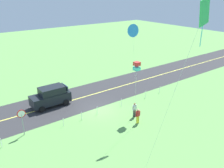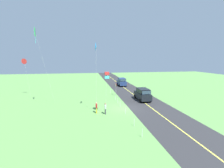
{
  "view_description": "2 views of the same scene",
  "coord_description": "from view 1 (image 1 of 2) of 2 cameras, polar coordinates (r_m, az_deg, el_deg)",
  "views": [
    {
      "loc": [
        13.01,
        19.79,
        12.49
      ],
      "look_at": [
        0.68,
        3.22,
        4.28
      ],
      "focal_mm": 38.34,
      "sensor_mm": 36.0,
      "label": 1
    },
    {
      "loc": [
        -21.86,
        5.94,
        7.59
      ],
      "look_at": [
        1.17,
        1.96,
        3.67
      ],
      "focal_mm": 24.14,
      "sensor_mm": 36.0,
      "label": 2
    }
  ],
  "objects": [
    {
      "name": "kite_blue_mid",
      "position": [
        20.71,
        4.95,
        12.49
      ],
      "size": [
        1.48,
        0.42,
        9.8
      ],
      "color": "silver",
      "rests_on": "ground"
    },
    {
      "name": "stop_sign",
      "position": [
        23.06,
        -20.71,
        -7.47
      ],
      "size": [
        0.76,
        0.08,
        2.56
      ],
      "color": "gray",
      "rests_on": "ground"
    },
    {
      "name": "fence_post_0",
      "position": [
        31.44,
        11.31,
        -1.28
      ],
      "size": [
        0.05,
        0.05,
        0.9
      ],
      "primitive_type": "cylinder",
      "color": "silver",
      "rests_on": "ground"
    },
    {
      "name": "kite_green_far",
      "position": [
        12.16,
        20.8,
        14.56
      ],
      "size": [
        2.92,
        1.82,
        12.19
      ],
      "color": "silver",
      "rests_on": "ground"
    },
    {
      "name": "fence_post_6",
      "position": [
        22.71,
        -24.88,
        -12.61
      ],
      "size": [
        0.05,
        0.05,
        0.9
      ],
      "primitive_type": "cylinder",
      "color": "silver",
      "rests_on": "ground"
    },
    {
      "name": "fence_post_5",
      "position": [
        24.04,
        -11.53,
        -8.86
      ],
      "size": [
        0.05,
        0.05,
        0.9
      ],
      "primitive_type": "cylinder",
      "color": "silver",
      "rests_on": "ground"
    },
    {
      "name": "car_suv_foreground",
      "position": [
        28.11,
        -14.38,
        -2.83
      ],
      "size": [
        4.4,
        2.12,
        2.24
      ],
      "color": "black",
      "rests_on": "ground"
    },
    {
      "name": "asphalt_road",
      "position": [
        29.85,
        -7.26,
        -3.24
      ],
      "size": [
        120.0,
        7.0,
        0.0
      ],
      "primitive_type": "cube",
      "color": "#2D2D30",
      "rests_on": "ground"
    },
    {
      "name": "person_adult_near",
      "position": [
        25.08,
        5.39,
        -6.03
      ],
      "size": [
        0.58,
        0.22,
        1.6
      ],
      "rotation": [
        0.0,
        0.0,
        3.97
      ],
      "color": "#3F3F47",
      "rests_on": "ground"
    },
    {
      "name": "kite_red_low",
      "position": [
        23.64,
        5.93,
        4.23
      ],
      "size": [
        0.56,
        0.56,
        5.89
      ],
      "color": "silver",
      "rests_on": "ground"
    },
    {
      "name": "fence_post_4",
      "position": [
        24.82,
        -7.24,
        -7.52
      ],
      "size": [
        0.05,
        0.05,
        0.9
      ],
      "primitive_type": "cylinder",
      "color": "silver",
      "rests_on": "ground"
    },
    {
      "name": "fence_post_2",
      "position": [
        27.4,
        2.24,
        -4.4
      ],
      "size": [
        0.05,
        0.05,
        0.9
      ],
      "primitive_type": "cylinder",
      "color": "silver",
      "rests_on": "ground"
    },
    {
      "name": "ground_plane",
      "position": [
        26.79,
        -2.97,
        -6.25
      ],
      "size": [
        120.0,
        120.0,
        0.1
      ],
      "primitive_type": "cube",
      "color": "#60994C"
    },
    {
      "name": "fence_post_1",
      "position": [
        29.75,
        8.04,
        -2.42
      ],
      "size": [
        0.05,
        0.05,
        0.9
      ],
      "primitive_type": "cylinder",
      "color": "silver",
      "rests_on": "ground"
    },
    {
      "name": "fence_post_3",
      "position": [
        25.66,
        -3.57,
        -6.34
      ],
      "size": [
        0.05,
        0.05,
        0.9
      ],
      "primitive_type": "cylinder",
      "color": "silver",
      "rests_on": "ground"
    },
    {
      "name": "road_centre_stripe",
      "position": [
        29.85,
        -7.26,
        -3.23
      ],
      "size": [
        120.0,
        0.16,
        0.0
      ],
      "primitive_type": "cube",
      "color": "#E5E04C",
      "rests_on": "asphalt_road"
    },
    {
      "name": "person_adult_companion",
      "position": [
        23.96,
        6.18,
        -7.48
      ],
      "size": [
        0.58,
        0.22,
        1.6
      ],
      "rotation": [
        0.0,
        0.0,
        4.13
      ],
      "color": "yellow",
      "rests_on": "ground"
    }
  ]
}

